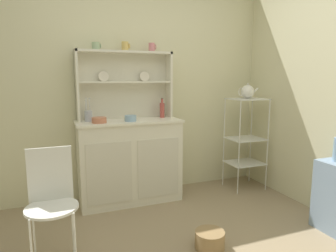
% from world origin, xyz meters
% --- Properties ---
extents(wall_back, '(3.84, 0.05, 2.50)m').
position_xyz_m(wall_back, '(0.00, 1.62, 1.25)').
color(wall_back, beige).
rests_on(wall_back, ground).
extents(hutch_cabinet, '(1.10, 0.45, 0.90)m').
position_xyz_m(hutch_cabinet, '(-0.10, 1.37, 0.46)').
color(hutch_cabinet, silver).
rests_on(hutch_cabinet, ground).
extents(hutch_shelf_unit, '(1.03, 0.18, 0.73)m').
position_xyz_m(hutch_shelf_unit, '(-0.10, 1.53, 1.32)').
color(hutch_shelf_unit, silver).
rests_on(hutch_shelf_unit, hutch_cabinet).
extents(bakers_rack, '(0.42, 0.35, 1.10)m').
position_xyz_m(bakers_rack, '(1.30, 1.25, 0.68)').
color(bakers_rack, silver).
rests_on(bakers_rack, ground).
extents(wire_chair, '(0.36, 0.36, 0.85)m').
position_xyz_m(wire_chair, '(-0.89, 0.46, 0.52)').
color(wire_chair, white).
rests_on(wire_chair, ground).
extents(floor_basket, '(0.24, 0.24, 0.14)m').
position_xyz_m(floor_basket, '(0.26, 0.22, 0.07)').
color(floor_basket, '#93754C').
rests_on(floor_basket, ground).
extents(cup_sage_0, '(0.09, 0.08, 0.08)m').
position_xyz_m(cup_sage_0, '(-0.40, 1.49, 1.66)').
color(cup_sage_0, '#9EB78E').
rests_on(cup_sage_0, hutch_shelf_unit).
extents(cup_gold_1, '(0.09, 0.07, 0.09)m').
position_xyz_m(cup_gold_1, '(-0.09, 1.49, 1.67)').
color(cup_gold_1, '#DBB760').
rests_on(cup_gold_1, hutch_shelf_unit).
extents(cup_rose_2, '(0.08, 0.07, 0.09)m').
position_xyz_m(cup_rose_2, '(0.20, 1.49, 1.67)').
color(cup_rose_2, '#D17A84').
rests_on(cup_rose_2, hutch_shelf_unit).
extents(bowl_mixing_large, '(0.15, 0.15, 0.06)m').
position_xyz_m(bowl_mixing_large, '(-0.42, 1.29, 0.92)').
color(bowl_mixing_large, '#C67556').
rests_on(bowl_mixing_large, hutch_cabinet).
extents(bowl_floral_medium, '(0.12, 0.12, 0.06)m').
position_xyz_m(bowl_floral_medium, '(-0.10, 1.29, 0.93)').
color(bowl_floral_medium, '#8EB2D1').
rests_on(bowl_floral_medium, hutch_cabinet).
extents(jam_bottle, '(0.05, 0.05, 0.22)m').
position_xyz_m(jam_bottle, '(0.31, 1.45, 0.99)').
color(jam_bottle, '#B74C47').
rests_on(jam_bottle, hutch_cabinet).
extents(utensil_jar, '(0.08, 0.08, 0.25)m').
position_xyz_m(utensil_jar, '(-0.51, 1.45, 0.96)').
color(utensil_jar, '#B2B7C6').
rests_on(utensil_jar, hutch_cabinet).
extents(porcelain_teapot, '(0.25, 0.16, 0.18)m').
position_xyz_m(porcelain_teapot, '(1.30, 1.25, 1.18)').
color(porcelain_teapot, white).
rests_on(porcelain_teapot, bakers_rack).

